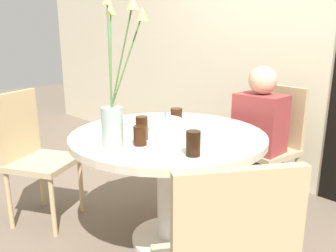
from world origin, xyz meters
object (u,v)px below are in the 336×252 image
Objects in this scene: drink_glass_3 at (193,143)px; chair_near_front at (272,139)px; drink_glass_0 at (140,135)px; drink_glass_4 at (176,116)px; birthday_cake at (165,125)px; person_boy at (258,144)px; drink_glass_2 at (108,122)px; drink_glass_1 at (142,128)px; chair_far_back at (33,150)px; flower_vase at (115,98)px; side_plate at (124,125)px.

chair_near_front is at bearing 100.37° from drink_glass_3.
drink_glass_4 is (-0.18, 0.45, 0.00)m from drink_glass_0.
person_boy is (0.18, 0.78, -0.25)m from birthday_cake.
chair_near_front is at bearing 69.10° from drink_glass_2.
drink_glass_1 reaches higher than drink_glass_4.
chair_near_front is 1.19m from drink_glass_1.
drink_glass_3 is 1.15× the size of drink_glass_4.
chair_far_back is 8.94× the size of drink_glass_2.
person_boy is (0.06, 1.07, -0.26)m from drink_glass_0.
drink_glass_3 is at bearing -37.89° from drink_glass_4.
flower_vase reaches higher than person_boy.
chair_far_back is 0.93m from drink_glass_1.
flower_vase is at bearing -97.47° from person_boy.
chair_far_back reaches higher than birthday_cake.
birthday_cake is at bearing -92.71° from chair_near_front.
birthday_cake is at bearing 101.73° from drink_glass_1.
chair_near_front is at bearing 82.15° from drink_glass_1.
drink_glass_4 is at bearing 112.21° from drink_glass_0.
drink_glass_4 is at bearing -111.96° from person_boy.
drink_glass_1 is at bearing -73.20° from drink_glass_4.
chair_near_front is 7.64× the size of drink_glass_3.
drink_glass_4 reaches higher than drink_glass_2.
flower_vase is at bearing -110.92° from chair_far_back.
drink_glass_4 is at bearing 106.80° from drink_glass_1.
drink_glass_4 is at bearing 66.62° from drink_glass_2.
flower_vase is 7.36× the size of drink_glass_2.
chair_near_front and chair_far_back have the same top height.
chair_far_back is 1.27m from drink_glass_3.
flower_vase is at bearing -96.74° from drink_glass_1.
chair_far_back is 0.69m from side_plate.
drink_glass_4 is at bearing 142.11° from drink_glass_3.
drink_glass_1 reaches higher than birthday_cake.
drink_glass_0 and drink_glass_2 have the same top height.
person_boy reaches higher than drink_glass_2.
flower_vase reaches higher than chair_near_front.
person_boy is (-0.03, -0.16, -0.01)m from chair_near_front.
drink_glass_0 is 0.49m from drink_glass_4.
drink_glass_1 is (-0.07, 0.07, 0.01)m from drink_glass_0.
side_plate is at bearing 170.98° from drink_glass_3.
chair_near_front reaches higher than birthday_cake.
drink_glass_1 is 1.24× the size of drink_glass_4.
drink_glass_1 reaches higher than drink_glass_3.
birthday_cake is 0.30m from side_plate.
chair_far_back is at bearing -137.64° from drink_glass_4.
side_plate is at bearing -117.23° from person_boy.
birthday_cake is 1.54× the size of drink_glass_1.
chair_near_front is 1.00× the size of chair_far_back.
drink_glass_1 is at bearing -179.30° from drink_glass_3.
flower_vase reaches higher than drink_glass_1.
drink_glass_3 reaches higher than drink_glass_4.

